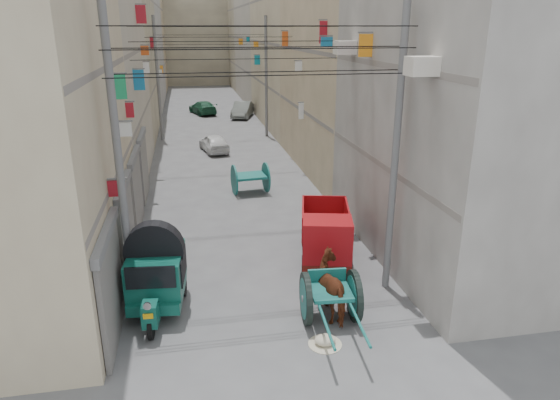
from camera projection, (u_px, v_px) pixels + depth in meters
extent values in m
cube|color=slate|center=(112.00, 178.00, 14.27)|extent=(0.25, 9.80, 0.18)
cube|color=slate|center=(99.00, 70.00, 13.29)|extent=(0.25, 9.80, 0.18)
cube|color=#AA9E91|center=(48.00, 56.00, 22.89)|extent=(8.00, 12.00, 12.00)
cube|color=slate|center=(140.00, 115.00, 24.48)|extent=(0.25, 11.76, 0.18)
cube|color=slate|center=(135.00, 51.00, 23.50)|extent=(0.25, 11.76, 0.18)
cube|color=#B5AB8E|center=(92.00, 31.00, 34.63)|extent=(8.00, 14.00, 14.00)
cube|color=slate|center=(154.00, 86.00, 36.55)|extent=(0.25, 13.72, 0.18)
cube|color=slate|center=(150.00, 43.00, 35.57)|extent=(0.25, 13.72, 0.18)
cube|color=#A7A29C|center=(118.00, 42.00, 47.99)|extent=(8.00, 14.00, 11.80)
cube|color=slate|center=(161.00, 70.00, 49.55)|extent=(0.25, 13.72, 0.18)
cube|color=slate|center=(159.00, 39.00, 48.56)|extent=(0.25, 13.72, 0.18)
cube|color=slate|center=(156.00, 6.00, 47.58)|extent=(0.25, 13.72, 0.18)
cube|color=tan|center=(130.00, 32.00, 59.78)|extent=(8.00, 12.00, 13.50)
cube|color=slate|center=(165.00, 62.00, 61.62)|extent=(0.25, 11.76, 0.18)
cube|color=slate|center=(163.00, 36.00, 60.63)|extent=(0.25, 11.76, 0.18)
cube|color=slate|center=(161.00, 10.00, 59.65)|extent=(0.25, 11.76, 0.18)
cube|color=#A7A29C|center=(510.00, 54.00, 15.30)|extent=(8.00, 10.00, 13.00)
cube|color=slate|center=(384.00, 164.00, 15.71)|extent=(0.25, 9.80, 0.18)
cube|color=slate|center=(390.00, 66.00, 14.72)|extent=(0.25, 9.80, 0.18)
cube|color=tan|center=(378.00, 53.00, 25.68)|extent=(8.00, 12.00, 12.00)
cube|color=slate|center=(304.00, 110.00, 25.92)|extent=(0.25, 11.76, 0.18)
cube|color=slate|center=(305.00, 50.00, 24.94)|extent=(0.25, 11.76, 0.18)
cube|color=#C1B292|center=(315.00, 31.00, 37.42)|extent=(8.00, 14.00, 14.00)
cube|color=slate|center=(265.00, 84.00, 37.99)|extent=(0.25, 13.72, 0.18)
cube|color=slate|center=(264.00, 42.00, 37.01)|extent=(0.25, 13.72, 0.18)
cube|color=#AA9E91|center=(281.00, 41.00, 50.78)|extent=(8.00, 14.00, 11.80)
cube|color=slate|center=(243.00, 69.00, 50.99)|extent=(0.25, 13.72, 0.18)
cube|color=slate|center=(243.00, 38.00, 50.00)|extent=(0.25, 13.72, 0.18)
cube|color=slate|center=(242.00, 6.00, 49.02)|extent=(0.25, 13.72, 0.18)
cube|color=#B5AB8E|center=(261.00, 31.00, 62.57)|extent=(8.00, 12.00, 13.50)
cube|color=slate|center=(231.00, 61.00, 63.06)|extent=(0.25, 11.76, 0.18)
cube|color=slate|center=(231.00, 36.00, 62.07)|extent=(0.25, 11.76, 0.18)
cube|color=slate|center=(230.00, 10.00, 61.09)|extent=(0.25, 11.76, 0.18)
cube|color=#B5AB8E|center=(196.00, 33.00, 67.75)|extent=(22.00, 10.00, 13.00)
cube|color=#525157|center=(112.00, 290.00, 11.96)|extent=(0.12, 3.00, 2.60)
cube|color=slate|center=(106.00, 235.00, 11.49)|extent=(0.18, 3.20, 0.25)
cube|color=#525157|center=(127.00, 232.00, 15.39)|extent=(0.12, 3.00, 2.60)
cube|color=slate|center=(123.00, 187.00, 14.92)|extent=(0.18, 3.20, 0.25)
cube|color=#525157|center=(137.00, 194.00, 18.83)|extent=(0.12, 3.00, 2.60)
cube|color=slate|center=(134.00, 157.00, 18.36)|extent=(0.18, 3.20, 0.25)
cube|color=#525157|center=(144.00, 168.00, 22.36)|extent=(0.12, 3.00, 2.60)
cube|color=slate|center=(141.00, 136.00, 21.88)|extent=(0.18, 3.20, 0.25)
cube|color=orange|center=(256.00, 44.00, 39.14)|extent=(0.38, 0.08, 0.41)
cube|color=orange|center=(162.00, 69.00, 45.38)|extent=(0.27, 0.08, 0.71)
cube|color=#A41523|center=(117.00, 188.00, 12.82)|extent=(0.44, 0.08, 0.42)
cube|color=#1770A6|center=(139.00, 80.00, 20.92)|extent=(0.45, 0.08, 0.84)
cube|color=orange|center=(241.00, 42.00, 49.00)|extent=(0.41, 0.08, 0.59)
cube|color=white|center=(125.00, 129.00, 15.62)|extent=(0.38, 0.08, 0.44)
cube|color=#0D8298|center=(257.00, 60.00, 38.82)|extent=(0.43, 0.08, 0.72)
cube|color=#0D8298|center=(248.00, 39.00, 44.01)|extent=(0.28, 0.08, 0.44)
cube|color=#A41523|center=(141.00, 14.00, 23.95)|extent=(0.48, 0.08, 0.84)
cube|color=white|center=(160.00, 72.00, 42.08)|extent=(0.31, 0.08, 0.44)
cube|color=white|center=(299.00, 66.00, 25.16)|extent=(0.35, 0.08, 0.45)
cube|color=#CF5018|center=(285.00, 39.00, 28.13)|extent=(0.34, 0.08, 0.79)
cube|color=#A41523|center=(130.00, 110.00, 17.62)|extent=(0.28, 0.08, 0.52)
cube|color=#A41523|center=(152.00, 43.00, 33.38)|extent=(0.28, 0.08, 0.74)
cube|color=white|center=(301.00, 111.00, 25.42)|extent=(0.26, 0.08, 0.80)
cube|color=#7B2893|center=(366.00, 47.00, 15.78)|extent=(0.34, 0.08, 0.55)
cube|color=#1B965C|center=(118.00, 87.00, 14.03)|extent=(0.47, 0.08, 0.67)
cube|color=#CF5018|center=(145.00, 51.00, 25.57)|extent=(0.40, 0.08, 0.47)
cube|color=white|center=(146.00, 68.00, 26.34)|extent=(0.32, 0.08, 0.55)
cube|color=#1770A6|center=(327.00, 42.00, 19.82)|extent=(0.47, 0.08, 0.35)
cube|color=#A41523|center=(323.00, 32.00, 20.49)|extent=(0.32, 0.08, 0.89)
cube|color=orange|center=(366.00, 45.00, 15.69)|extent=(0.44, 0.08, 0.69)
cube|color=#1770A6|center=(105.00, 207.00, 12.49)|extent=(0.10, 3.20, 0.80)
cube|color=#1B965C|center=(135.00, 135.00, 20.85)|extent=(0.10, 3.20, 0.80)
cube|color=#7B2893|center=(151.00, 97.00, 31.99)|extent=(0.10, 3.20, 0.80)
cube|color=orange|center=(159.00, 79.00, 43.13)|extent=(0.10, 3.20, 0.80)
cube|color=#7B2893|center=(408.00, 189.00, 13.91)|extent=(0.10, 3.20, 0.80)
cube|color=#1B965C|center=(323.00, 128.00, 22.26)|extent=(0.10, 3.20, 0.80)
cube|color=#1B965C|center=(276.00, 95.00, 33.40)|extent=(0.10, 3.20, 0.80)
cube|color=#A41523|center=(252.00, 78.00, 44.54)|extent=(0.10, 3.20, 0.80)
cube|color=beige|center=(422.00, 66.00, 11.79)|extent=(0.70, 0.55, 0.45)
cube|color=beige|center=(345.00, 48.00, 17.30)|extent=(0.70, 0.55, 0.45)
cylinder|color=slate|center=(119.00, 168.00, 12.24)|extent=(0.20, 0.20, 8.00)
cylinder|color=slate|center=(395.00, 155.00, 13.50)|extent=(0.20, 0.20, 8.00)
cylinder|color=slate|center=(158.00, 80.00, 32.67)|extent=(0.20, 0.20, 8.00)
cylinder|color=slate|center=(266.00, 78.00, 33.92)|extent=(0.20, 0.20, 8.00)
cylinder|color=black|center=(266.00, 76.00, 11.68)|extent=(7.40, 0.02, 0.02)
cylinder|color=black|center=(266.00, 49.00, 11.49)|extent=(7.40, 0.02, 0.02)
cylinder|color=black|center=(266.00, 26.00, 11.32)|extent=(7.40, 0.02, 0.02)
cylinder|color=black|center=(260.00, 72.00, 12.61)|extent=(7.40, 0.02, 0.02)
cylinder|color=black|center=(260.00, 47.00, 12.42)|extent=(7.40, 0.02, 0.02)
cylinder|color=black|center=(260.00, 26.00, 12.25)|extent=(7.40, 0.02, 0.02)
cylinder|color=black|center=(237.00, 59.00, 17.72)|extent=(7.40, 0.02, 0.02)
cylinder|color=black|center=(237.00, 41.00, 17.52)|extent=(7.40, 0.02, 0.02)
cylinder|color=black|center=(236.00, 26.00, 17.36)|extent=(7.40, 0.02, 0.02)
cylinder|color=black|center=(221.00, 50.00, 25.15)|extent=(7.40, 0.02, 0.02)
cylinder|color=black|center=(220.00, 37.00, 24.95)|extent=(7.40, 0.02, 0.02)
cylinder|color=black|center=(220.00, 27.00, 24.79)|extent=(7.40, 0.02, 0.02)
cylinder|color=black|center=(212.00, 44.00, 32.57)|extent=(7.40, 0.02, 0.02)
cylinder|color=black|center=(211.00, 35.00, 32.38)|extent=(7.40, 0.02, 0.02)
cylinder|color=black|center=(211.00, 27.00, 32.21)|extent=(7.40, 0.02, 0.02)
cylinder|color=black|center=(151.00, 328.00, 12.23)|extent=(0.19, 0.61, 0.60)
cylinder|color=black|center=(141.00, 288.00, 14.10)|extent=(0.19, 0.61, 0.60)
cylinder|color=black|center=(183.00, 286.00, 14.20)|extent=(0.19, 0.61, 0.60)
cube|color=#0D493D|center=(158.00, 291.00, 13.47)|extent=(1.53, 2.16, 0.30)
cube|color=#0D493D|center=(150.00, 314.00, 12.17)|extent=(0.42, 0.52, 0.59)
cylinder|color=silver|center=(147.00, 306.00, 11.81)|extent=(0.20, 0.07, 0.19)
cube|color=#D69A0B|center=(148.00, 316.00, 11.88)|extent=(0.24, 0.05, 0.13)
cube|color=#0D493D|center=(157.00, 270.00, 13.32)|extent=(1.57, 1.95, 1.02)
cube|color=black|center=(150.00, 278.00, 12.36)|extent=(1.24, 0.18, 0.59)
cube|color=black|center=(129.00, 268.00, 13.23)|extent=(0.16, 1.29, 0.70)
cube|color=black|center=(183.00, 265.00, 13.35)|extent=(0.16, 1.29, 0.70)
cube|color=silver|center=(153.00, 307.00, 12.59)|extent=(1.34, 0.18, 0.06)
cylinder|color=black|center=(306.00, 299.00, 12.79)|extent=(0.25, 1.37, 1.36)
cylinder|color=#155C57|center=(306.00, 299.00, 12.79)|extent=(0.24, 1.07, 1.06)
cylinder|color=slate|center=(306.00, 299.00, 12.79)|extent=(0.23, 0.19, 0.18)
cylinder|color=black|center=(354.00, 296.00, 12.93)|extent=(0.25, 1.37, 1.36)
cylinder|color=#155C57|center=(354.00, 296.00, 12.93)|extent=(0.24, 1.07, 1.06)
cylinder|color=slate|center=(354.00, 296.00, 12.93)|extent=(0.23, 0.19, 0.18)
cylinder|color=slate|center=(330.00, 297.00, 12.86)|extent=(1.32, 0.17, 0.08)
cube|color=#155C57|center=(330.00, 291.00, 12.80)|extent=(1.10, 1.14, 0.10)
cube|color=#155C57|center=(327.00, 275.00, 13.19)|extent=(1.03, 0.15, 0.34)
cylinder|color=#155C57|center=(325.00, 321.00, 11.64)|extent=(0.23, 2.24, 0.07)
cylinder|color=#155C57|center=(357.00, 319.00, 11.73)|extent=(0.23, 2.24, 0.07)
cylinder|color=black|center=(305.00, 266.00, 15.31)|extent=(0.33, 0.69, 0.67)
cylinder|color=black|center=(305.00, 237.00, 17.41)|extent=(0.33, 0.69, 0.67)
cylinder|color=black|center=(348.00, 267.00, 15.25)|extent=(0.33, 0.69, 0.67)
cylinder|color=black|center=(342.00, 238.00, 17.35)|extent=(0.33, 0.69, 0.67)
cube|color=#57110C|center=(325.00, 245.00, 16.26)|extent=(2.20, 3.58, 0.35)
cube|color=maroon|center=(327.00, 239.00, 14.93)|extent=(1.67, 1.37, 1.26)
cube|color=black|center=(328.00, 243.00, 14.45)|extent=(1.29, 0.36, 0.56)
cube|color=#57110C|center=(325.00, 231.00, 16.69)|extent=(1.99, 2.51, 0.12)
cube|color=maroon|center=(303.00, 218.00, 16.58)|extent=(0.57, 2.18, 0.86)
cube|color=maroon|center=(347.00, 219.00, 16.52)|extent=(0.57, 2.18, 0.86)
cube|color=maroon|center=(324.00, 207.00, 17.58)|extent=(1.49, 0.41, 0.86)
cylinder|color=#155C57|center=(234.00, 180.00, 22.68)|extent=(0.22, 1.39, 1.39)
cylinder|color=#155C57|center=(266.00, 177.00, 23.09)|extent=(0.22, 1.39, 1.39)
cube|color=#155C57|center=(250.00, 176.00, 22.84)|extent=(1.46, 1.31, 0.11)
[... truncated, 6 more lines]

